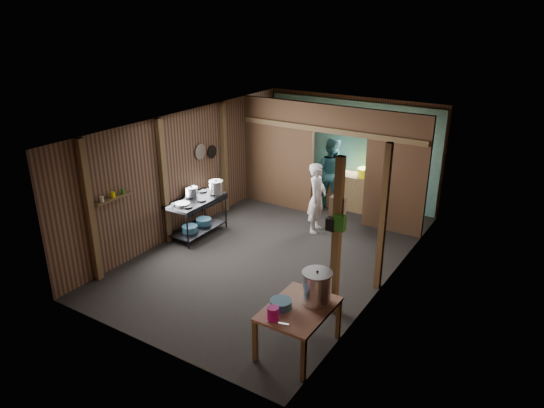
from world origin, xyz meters
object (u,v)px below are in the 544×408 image
Objects in this scene: yellow_tub at (365,173)px; pink_bucket at (273,314)px; stock_pot at (317,288)px; cook at (317,198)px; prep_table at (298,328)px; stove_pot_large at (216,188)px; gas_range at (197,217)px.

pink_bucket is at bearing -79.55° from yellow_tub.
stock_pot reaches higher than pink_bucket.
pink_bucket is 0.12× the size of cook.
cook reaches higher than prep_table.
stove_pot_large reaches higher than pink_bucket.
stock_pot is 1.37× the size of yellow_tub.
stove_pot_large is at bearing 71.09° from gas_range.
prep_table is 4.49m from stove_pot_large.
stove_pot_large is 4.61m from pink_bucket.
gas_range is 7.24× the size of pink_bucket.
yellow_tub reaches higher than prep_table.
prep_table is 0.63m from pink_bucket.
cook is at bearing -104.33° from yellow_tub.
prep_table is 4.10m from cook.
stove_pot_large reaches higher than gas_range.
gas_range is at bearing 119.02° from cook.
pink_bucket reaches higher than prep_table.
stove_pot_large is 0.21× the size of cook.
cook is at bearing 113.75° from prep_table.
stove_pot_large is (-3.54, 2.69, 0.61)m from prep_table.
cook is (-1.78, 3.48, -0.15)m from stock_pot.
prep_table is at bearing -119.12° from stock_pot.
pink_bucket is at bearing -109.89° from prep_table.
yellow_tub reaches higher than gas_range.
pink_bucket is (3.55, -2.63, 0.37)m from gas_range.
pink_bucket is (-0.16, -0.43, 0.44)m from prep_table.
prep_table is 5.54m from yellow_tub.
stock_pot reaches higher than gas_range.
cook reaches higher than pink_bucket.
yellow_tub is 1.70m from cook.
cook is (1.90, 1.04, -0.18)m from stove_pot_large.
pink_bucket is (3.38, -3.13, -0.18)m from stove_pot_large.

